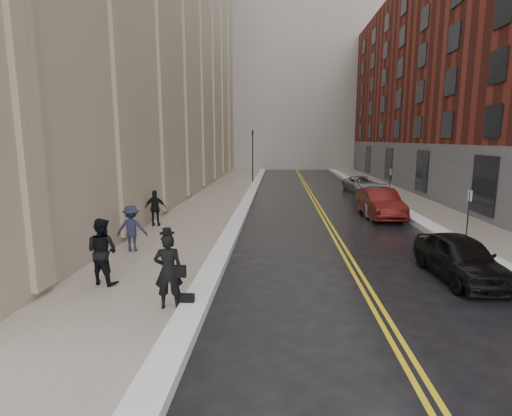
# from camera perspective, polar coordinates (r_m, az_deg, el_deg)

# --- Properties ---
(ground) EXTENTS (160.00, 160.00, 0.00)m
(ground) POSITION_cam_1_polar(r_m,az_deg,el_deg) (9.94, 3.61, -15.99)
(ground) COLOR black
(ground) RESTS_ON ground
(sidewalk_left) EXTENTS (4.00, 64.00, 0.15)m
(sidewalk_left) POSITION_cam_1_polar(r_m,az_deg,el_deg) (25.69, -6.71, 0.24)
(sidewalk_left) COLOR gray
(sidewalk_left) RESTS_ON ground
(sidewalk_right) EXTENTS (3.00, 64.00, 0.15)m
(sidewalk_right) POSITION_cam_1_polar(r_m,az_deg,el_deg) (26.90, 22.93, -0.04)
(sidewalk_right) COLOR gray
(sidewalk_right) RESTS_ON ground
(lane_stripe_a) EXTENTS (0.12, 64.00, 0.01)m
(lane_stripe_a) POSITION_cam_1_polar(r_m,az_deg,el_deg) (25.44, 8.75, -0.06)
(lane_stripe_a) COLOR gold
(lane_stripe_a) RESTS_ON ground
(lane_stripe_b) EXTENTS (0.12, 64.00, 0.01)m
(lane_stripe_b) POSITION_cam_1_polar(r_m,az_deg,el_deg) (25.47, 9.28, -0.07)
(lane_stripe_b) COLOR gold
(lane_stripe_b) RESTS_ON ground
(snow_ridge_left) EXTENTS (0.70, 60.80, 0.26)m
(snow_ridge_left) POSITION_cam_1_polar(r_m,az_deg,el_deg) (25.39, -1.59, 0.32)
(snow_ridge_left) COLOR white
(snow_ridge_left) RESTS_ON ground
(snow_ridge_right) EXTENTS (0.85, 60.80, 0.30)m
(snow_ridge_right) POSITION_cam_1_polar(r_m,az_deg,el_deg) (26.32, 19.15, 0.15)
(snow_ridge_right) COLOR white
(snow_ridge_right) RESTS_ON ground
(tower_far_right) EXTENTS (22.00, 18.00, 44.00)m
(tower_far_right) POSITION_cam_1_polar(r_m,az_deg,el_deg) (78.29, 14.63, 22.58)
(tower_far_right) COLOR slate
(tower_far_right) RESTS_ON ground
(tower_far_left) EXTENTS (22.00, 18.00, 60.00)m
(tower_far_left) POSITION_cam_1_polar(r_m,az_deg,el_deg) (85.75, -5.55, 27.22)
(tower_far_left) COLOR slate
(tower_far_left) RESTS_ON ground
(traffic_signal) EXTENTS (0.18, 0.15, 5.20)m
(traffic_signal) POSITION_cam_1_polar(r_m,az_deg,el_deg) (39.05, -0.48, 8.01)
(traffic_signal) COLOR black
(traffic_signal) RESTS_ON ground
(parking_sign_near) EXTENTS (0.06, 0.35, 2.23)m
(parking_sign_near) POSITION_cam_1_polar(r_m,az_deg,el_deg) (18.98, 28.08, -0.34)
(parking_sign_near) COLOR black
(parking_sign_near) RESTS_ON ground
(parking_sign_far) EXTENTS (0.06, 0.35, 2.23)m
(parking_sign_far) POSITION_cam_1_polar(r_m,az_deg,el_deg) (30.18, 18.59, 3.67)
(parking_sign_far) COLOR black
(parking_sign_far) RESTS_ON ground
(car_black) EXTENTS (1.88, 4.17, 1.39)m
(car_black) POSITION_cam_1_polar(r_m,az_deg,el_deg) (14.03, 27.14, -6.28)
(car_black) COLOR black
(car_black) RESTS_ON ground
(car_maroon) EXTENTS (1.88, 4.89, 1.59)m
(car_maroon) POSITION_cam_1_polar(r_m,az_deg,el_deg) (23.26, 17.30, 0.65)
(car_maroon) COLOR #470F0C
(car_maroon) RESTS_ON ground
(car_silver_near) EXTENTS (2.50, 5.35, 1.51)m
(car_silver_near) POSITION_cam_1_polar(r_m,az_deg,el_deg) (24.76, 17.17, 1.10)
(car_silver_near) COLOR #A7ABAF
(car_silver_near) RESTS_ON ground
(car_silver_far) EXTENTS (2.65, 4.80, 1.27)m
(car_silver_far) POSITION_cam_1_polar(r_m,az_deg,el_deg) (34.20, 14.84, 3.31)
(car_silver_far) COLOR gray
(car_silver_far) RESTS_ON ground
(pedestrian_main) EXTENTS (0.77, 0.57, 1.91)m
(pedestrian_main) POSITION_cam_1_polar(r_m,az_deg,el_deg) (10.23, -12.41, -8.77)
(pedestrian_main) COLOR black
(pedestrian_main) RESTS_ON sidewalk_left
(pedestrian_a) EXTENTS (1.12, 0.97, 1.95)m
(pedestrian_a) POSITION_cam_1_polar(r_m,az_deg,el_deg) (12.44, -21.12, -5.76)
(pedestrian_a) COLOR black
(pedestrian_a) RESTS_ON sidewalk_left
(pedestrian_b) EXTENTS (1.20, 0.79, 1.74)m
(pedestrian_b) POSITION_cam_1_polar(r_m,az_deg,el_deg) (15.69, -17.33, -2.79)
(pedestrian_b) COLOR #1C1F32
(pedestrian_b) RESTS_ON sidewalk_left
(pedestrian_c) EXTENTS (1.07, 0.54, 1.74)m
(pedestrian_c) POSITION_cam_1_polar(r_m,az_deg,el_deg) (19.90, -14.17, -0.03)
(pedestrian_c) COLOR black
(pedestrian_c) RESTS_ON sidewalk_left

